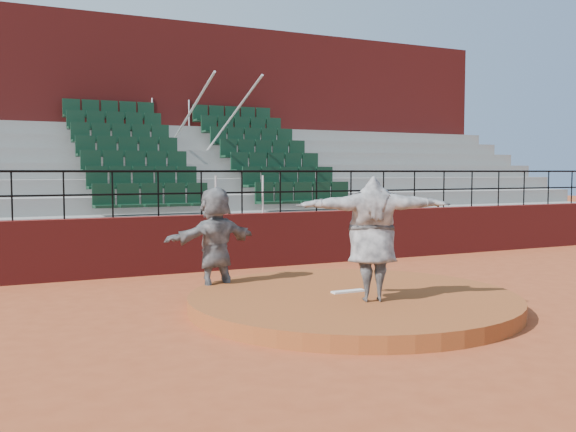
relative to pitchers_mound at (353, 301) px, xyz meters
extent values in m
plane|color=#A54825|center=(0.00, 0.00, -0.12)|extent=(90.00, 90.00, 0.00)
cylinder|color=#944921|center=(0.00, 0.00, 0.00)|extent=(5.50, 5.50, 0.25)
cube|color=white|center=(0.00, 0.15, 0.14)|extent=(0.60, 0.15, 0.03)
cube|color=maroon|center=(0.00, 5.00, 0.53)|extent=(24.00, 0.30, 1.30)
cylinder|color=black|center=(0.00, 5.00, 2.17)|extent=(24.00, 0.05, 0.05)
cylinder|color=black|center=(0.00, 5.00, 1.68)|extent=(24.00, 0.04, 0.04)
cylinder|color=black|center=(-5.00, 5.00, 1.67)|extent=(0.04, 0.04, 1.00)
cylinder|color=black|center=(-4.00, 5.00, 1.67)|extent=(0.04, 0.04, 1.00)
cylinder|color=black|center=(-3.00, 5.00, 1.67)|extent=(0.04, 0.04, 1.00)
cylinder|color=black|center=(-2.00, 5.00, 1.67)|extent=(0.04, 0.04, 1.00)
cylinder|color=black|center=(-1.00, 5.00, 1.67)|extent=(0.04, 0.04, 1.00)
cylinder|color=black|center=(0.00, 5.00, 1.67)|extent=(0.04, 0.04, 1.00)
cylinder|color=black|center=(1.00, 5.00, 1.67)|extent=(0.04, 0.04, 1.00)
cylinder|color=black|center=(2.00, 5.00, 1.67)|extent=(0.04, 0.04, 1.00)
cylinder|color=black|center=(3.00, 5.00, 1.67)|extent=(0.04, 0.04, 1.00)
cylinder|color=black|center=(4.00, 5.00, 1.67)|extent=(0.04, 0.04, 1.00)
cylinder|color=black|center=(5.00, 5.00, 1.67)|extent=(0.04, 0.04, 1.00)
cylinder|color=black|center=(6.00, 5.00, 1.67)|extent=(0.04, 0.04, 1.00)
cylinder|color=black|center=(7.00, 5.00, 1.67)|extent=(0.04, 0.04, 1.00)
cylinder|color=black|center=(8.00, 5.00, 1.67)|extent=(0.04, 0.04, 1.00)
cylinder|color=black|center=(9.00, 5.00, 1.67)|extent=(0.04, 0.04, 1.00)
cylinder|color=black|center=(10.00, 5.00, 1.67)|extent=(0.04, 0.04, 1.00)
cylinder|color=black|center=(11.00, 5.00, 1.67)|extent=(0.04, 0.04, 1.00)
cube|color=gray|center=(0.00, 5.58, 0.53)|extent=(24.00, 0.85, 1.30)
cube|color=#10311E|center=(-1.98, 5.59, 1.54)|extent=(2.75, 0.48, 0.72)
cube|color=#10311E|center=(1.98, 5.59, 1.54)|extent=(2.75, 0.48, 0.72)
cube|color=gray|center=(0.00, 6.43, 0.73)|extent=(24.00, 0.85, 1.70)
cube|color=#10311E|center=(-1.98, 6.44, 1.94)|extent=(2.75, 0.48, 0.72)
cube|color=#10311E|center=(1.98, 6.44, 1.94)|extent=(2.75, 0.48, 0.72)
cube|color=gray|center=(0.00, 7.28, 0.93)|extent=(24.00, 0.85, 2.10)
cube|color=#10311E|center=(-1.98, 7.29, 2.33)|extent=(2.75, 0.48, 0.72)
cube|color=#10311E|center=(1.98, 7.29, 2.33)|extent=(2.75, 0.48, 0.72)
cube|color=gray|center=(0.00, 8.12, 1.12)|extent=(24.00, 0.85, 2.50)
cube|color=#10311E|center=(-1.98, 8.13, 2.73)|extent=(2.75, 0.48, 0.72)
cube|color=#10311E|center=(1.98, 8.13, 2.73)|extent=(2.75, 0.48, 0.72)
cube|color=gray|center=(0.00, 8.97, 1.33)|extent=(24.00, 0.85, 2.90)
cube|color=#10311E|center=(-1.98, 8.98, 3.14)|extent=(2.75, 0.48, 0.72)
cube|color=#10311E|center=(1.98, 8.98, 3.14)|extent=(2.75, 0.48, 0.72)
cube|color=gray|center=(0.00, 9.82, 1.52)|extent=(24.00, 0.85, 3.30)
cube|color=#10311E|center=(-1.98, 9.83, 3.53)|extent=(2.75, 0.48, 0.72)
cube|color=#10311E|center=(1.98, 9.83, 3.53)|extent=(2.75, 0.48, 0.72)
cube|color=gray|center=(0.00, 10.68, 1.73)|extent=(24.00, 0.85, 3.70)
cube|color=#10311E|center=(-1.98, 10.69, 3.94)|extent=(2.75, 0.48, 0.72)
cube|color=#10311E|center=(1.98, 10.69, 3.94)|extent=(2.75, 0.48, 0.72)
cylinder|color=silver|center=(-0.60, 8.12, 3.28)|extent=(0.06, 5.97, 2.46)
cylinder|color=silver|center=(0.60, 8.12, 3.28)|extent=(0.06, 5.97, 2.46)
cube|color=maroon|center=(0.00, 12.60, 3.43)|extent=(24.00, 3.00, 7.10)
imported|color=black|center=(-0.02, -0.61, 1.11)|extent=(2.49, 1.54, 1.97)
imported|color=black|center=(-1.74, 1.96, 0.89)|extent=(1.97, 1.06, 2.02)
camera|label=1|loc=(-5.60, -9.09, 2.18)|focal=40.00mm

